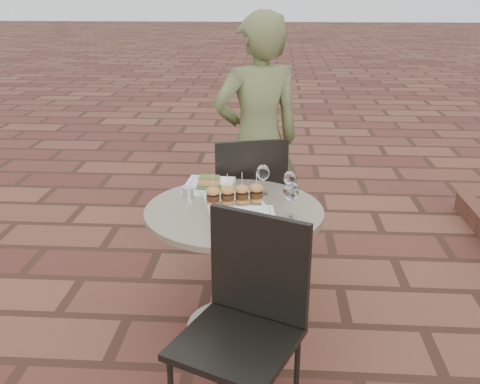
# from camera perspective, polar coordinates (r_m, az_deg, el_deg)

# --- Properties ---
(ground) EXTENTS (60.00, 60.00, 0.00)m
(ground) POSITION_cam_1_polar(r_m,az_deg,el_deg) (3.11, 3.58, -13.79)
(ground) COLOR brown
(ground) RESTS_ON ground
(cafe_table) EXTENTS (0.90, 0.90, 0.73)m
(cafe_table) POSITION_cam_1_polar(r_m,az_deg,el_deg) (2.79, -0.62, -6.45)
(cafe_table) COLOR gray
(cafe_table) RESTS_ON ground
(chair_far) EXTENTS (0.54, 0.54, 0.93)m
(chair_far) POSITION_cam_1_polar(r_m,az_deg,el_deg) (3.36, 0.85, -0.35)
(chair_far) COLOR black
(chair_far) RESTS_ON ground
(chair_near) EXTENTS (0.58, 0.58, 0.93)m
(chair_near) POSITION_cam_1_polar(r_m,az_deg,el_deg) (2.21, 0.75, -12.43)
(chair_near) COLOR black
(chair_near) RESTS_ON ground
(diner) EXTENTS (0.71, 0.60, 1.65)m
(diner) POSITION_cam_1_polar(r_m,az_deg,el_deg) (3.52, 1.87, 5.38)
(diner) COLOR brown
(diner) RESTS_ON ground
(plate_salmon) EXTENTS (0.27, 0.27, 0.07)m
(plate_salmon) POSITION_cam_1_polar(r_m,az_deg,el_deg) (2.95, -3.30, 0.73)
(plate_salmon) COLOR white
(plate_salmon) RESTS_ON cafe_table
(plate_sliders) EXTENTS (0.35, 0.35, 0.18)m
(plate_sliders) POSITION_cam_1_polar(r_m,az_deg,el_deg) (2.69, -0.55, -0.78)
(plate_sliders) COLOR white
(plate_sliders) RESTS_ON cafe_table
(plate_tuna) EXTENTS (0.29, 0.29, 0.03)m
(plate_tuna) POSITION_cam_1_polar(r_m,az_deg,el_deg) (2.53, 0.84, -2.90)
(plate_tuna) COLOR white
(plate_tuna) RESTS_ON cafe_table
(wine_glass_right) EXTENTS (0.08, 0.08, 0.18)m
(wine_glass_right) POSITION_cam_1_polar(r_m,az_deg,el_deg) (2.55, 5.45, -0.07)
(wine_glass_right) COLOR white
(wine_glass_right) RESTS_ON cafe_table
(wine_glass_mid) EXTENTS (0.07, 0.07, 0.17)m
(wine_glass_mid) POSITION_cam_1_polar(r_m,az_deg,el_deg) (2.85, 2.47, 2.02)
(wine_glass_mid) COLOR white
(wine_glass_mid) RESTS_ON cafe_table
(wine_glass_far) EXTENTS (0.06, 0.06, 0.15)m
(wine_glass_far) POSITION_cam_1_polar(r_m,az_deg,el_deg) (2.80, 5.32, 1.41)
(wine_glass_far) COLOR white
(wine_glass_far) RESTS_ON cafe_table
(steel_ramekin) EXTENTS (0.07, 0.07, 0.05)m
(steel_ramekin) POSITION_cam_1_polar(r_m,az_deg,el_deg) (2.86, -5.55, 0.05)
(steel_ramekin) COLOR silver
(steel_ramekin) RESTS_ON cafe_table
(cutlery_set) EXTENTS (0.13, 0.21, 0.00)m
(cutlery_set) POSITION_cam_1_polar(r_m,az_deg,el_deg) (2.49, 5.30, -3.73)
(cutlery_set) COLOR silver
(cutlery_set) RESTS_ON cafe_table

